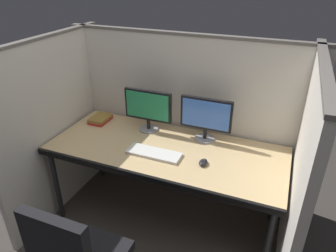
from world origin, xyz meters
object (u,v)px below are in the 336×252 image
Objects in this scene: keyboard_main at (154,153)px; computer_mouse at (203,162)px; desk at (165,154)px; book_stack at (100,119)px; monitor_left at (148,108)px; monitor_right at (206,116)px.

computer_mouse is at bearing 2.25° from keyboard_main.
desk is 9.00× the size of book_stack.
book_stack reaches higher than keyboard_main.
book_stack is (-0.76, 0.23, 0.07)m from desk.
monitor_left is at bearing 150.84° from computer_mouse.
computer_mouse is at bearing -14.61° from desk.
monitor_left is at bearing 2.56° from book_stack.
monitor_left is 0.72m from computer_mouse.
desk is 4.42× the size of keyboard_main.
monitor_left is 2.04× the size of book_stack.
book_stack is at bearing 163.93° from computer_mouse.
monitor_right is at bearing 2.40° from monitor_left.
computer_mouse is (0.34, -0.09, 0.07)m from desk.
monitor_right is at bearing 2.48° from book_stack.
keyboard_main is 0.40m from computer_mouse.
desk is 4.42× the size of monitor_left.
monitor_left is 0.51m from monitor_right.
computer_mouse is (0.09, -0.36, -0.20)m from monitor_right.
keyboard_main is at bearing -115.76° from desk.
monitor_left is at bearing 136.58° from desk.
computer_mouse reaches higher than keyboard_main.
monitor_left is at bearing -177.60° from monitor_right.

